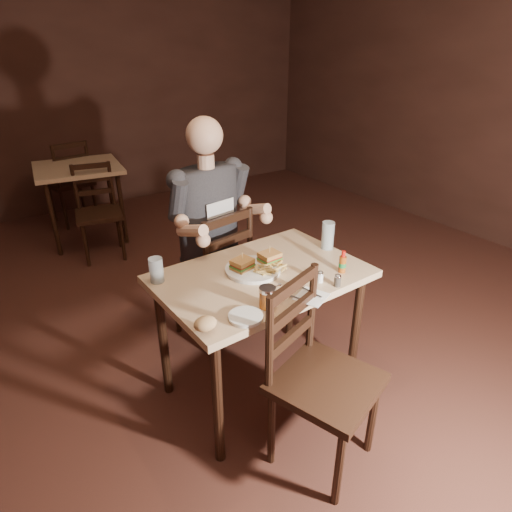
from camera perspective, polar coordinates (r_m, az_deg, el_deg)
room_shell at (r=2.41m, az=-0.21°, el=15.67°), size 7.00×7.00×7.00m
main_table at (r=2.29m, az=0.71°, el=-4.35°), size 1.10×0.75×0.77m
bg_table at (r=4.70m, az=-22.56°, el=9.99°), size 0.90×0.90×0.77m
chair_far at (r=2.88m, az=-6.06°, el=-2.30°), size 0.51×0.54×0.95m
chair_near at (r=2.05m, az=9.38°, el=-16.34°), size 0.56×0.59×0.94m
bg_chair_far at (r=5.27m, az=-23.61°, el=9.00°), size 0.50×0.53×0.93m
bg_chair_near at (r=4.25m, az=-20.22°, el=5.30°), size 0.48×0.51×0.87m
diner at (r=2.63m, az=-5.89°, el=7.18°), size 0.64×0.54×1.00m
dinner_plate at (r=2.26m, az=-0.38°, el=-1.88°), size 0.30×0.30×0.02m
sandwich_left at (r=2.22m, az=-1.85°, el=-0.75°), size 0.12×0.11×0.10m
sandwich_right at (r=2.30m, az=1.84°, el=0.18°), size 0.11×0.10×0.10m
fries_pile at (r=2.23m, az=2.05°, el=-1.51°), size 0.22×0.16×0.04m
ketchup_dollop at (r=2.34m, az=2.04°, el=-0.43°), size 0.04×0.04×0.01m
glass_left at (r=2.20m, az=-13.15°, el=-1.84°), size 0.07×0.07×0.13m
glass_right at (r=2.52m, az=9.56°, el=2.72°), size 0.07×0.07×0.16m
hot_sauce at (r=2.27m, az=11.49°, el=-0.74°), size 0.04×0.04×0.12m
salt_shaker at (r=2.17m, az=8.54°, el=-2.79°), size 0.03×0.03×0.06m
pepper_shaker at (r=2.15m, az=10.81°, el=-3.25°), size 0.03×0.03×0.06m
syrup_dispenser at (r=1.94m, az=1.52°, el=-5.51°), size 0.08×0.08×0.10m
napkin at (r=2.06m, az=7.41°, el=-5.40°), size 0.19×0.18×0.00m
knife at (r=2.06m, az=3.74°, el=-5.06°), size 0.10×0.22×0.01m
fork at (r=2.09m, az=7.21°, el=-4.74°), size 0.03×0.15×0.00m
side_plate at (r=1.89m, az=-1.40°, el=-8.19°), size 0.15×0.15×0.01m
bread_roll at (r=1.80m, az=-6.79°, el=-8.94°), size 0.10×0.09×0.06m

